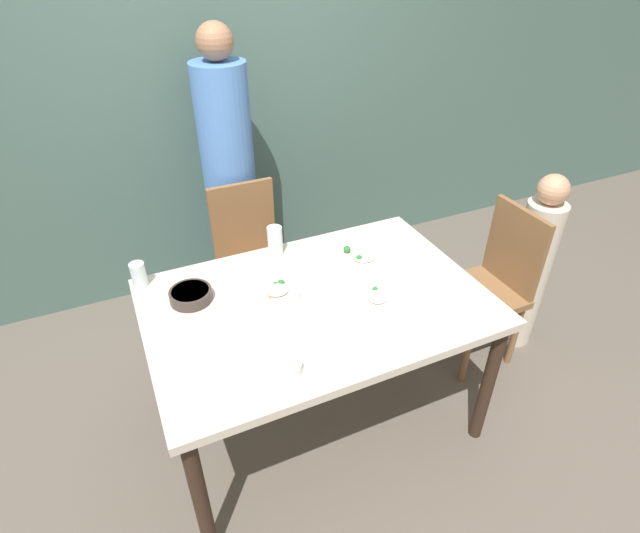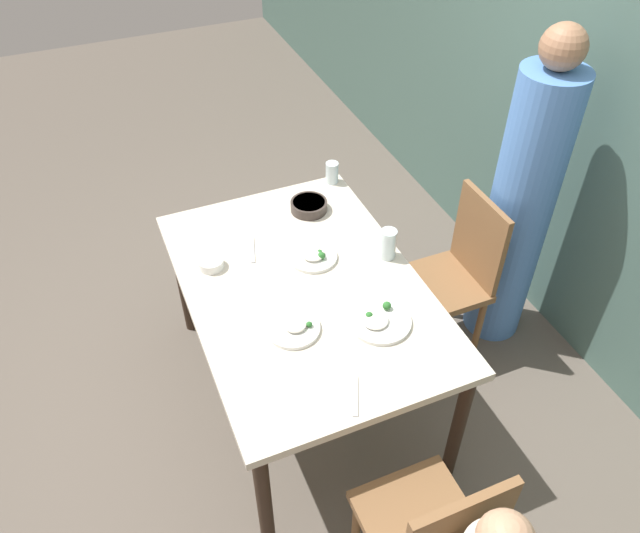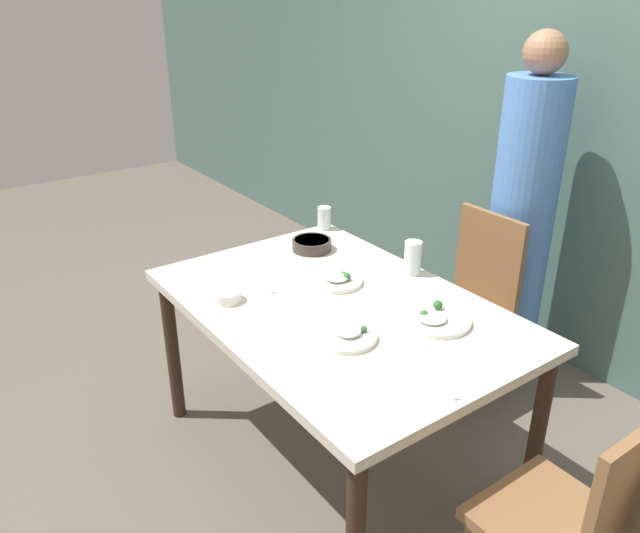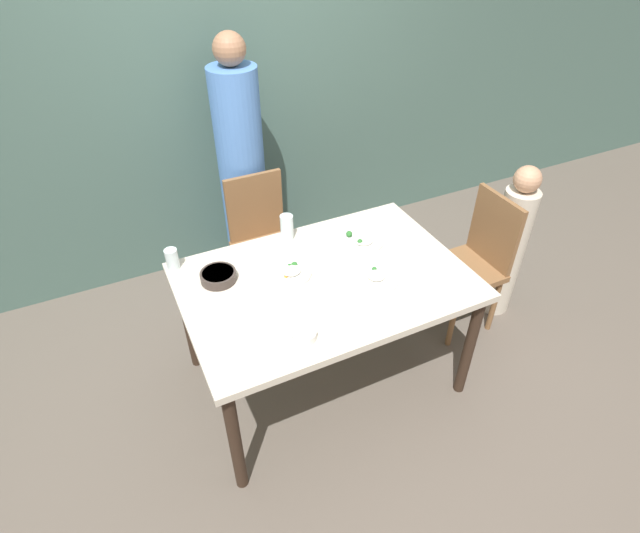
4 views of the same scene
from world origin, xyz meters
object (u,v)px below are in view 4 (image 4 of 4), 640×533
(bowl_curry, at_px, (218,276))
(glass_water_tall, at_px, (172,259))
(person_child, at_px, (508,247))
(plate_rice_adult, at_px, (290,272))
(person_adult, at_px, (243,177))
(chair_adult_spot, at_px, (263,239))
(chair_child_spot, at_px, (474,260))

(bowl_curry, height_order, glass_water_tall, glass_water_tall)
(person_child, relative_size, plate_rice_adult, 4.87)
(bowl_curry, xyz_separation_m, glass_water_tall, (-0.18, 0.21, 0.03))
(bowl_curry, height_order, plate_rice_adult, plate_rice_adult)
(person_adult, relative_size, plate_rice_adult, 7.76)
(person_adult, relative_size, glass_water_tall, 14.88)
(chair_adult_spot, bearing_deg, plate_rice_adult, -97.97)
(plate_rice_adult, bearing_deg, bowl_curry, 161.19)
(glass_water_tall, bearing_deg, chair_child_spot, -12.29)
(person_child, height_order, bowl_curry, person_child)
(plate_rice_adult, bearing_deg, chair_adult_spot, 82.03)
(chair_adult_spot, xyz_separation_m, chair_child_spot, (1.12, -0.79, 0.00))
(bowl_curry, relative_size, glass_water_tall, 1.58)
(chair_adult_spot, height_order, bowl_curry, chair_adult_spot)
(person_adult, height_order, plate_rice_adult, person_adult)
(chair_adult_spot, bearing_deg, bowl_curry, -126.40)
(chair_child_spot, relative_size, plate_rice_adult, 4.14)
(person_adult, bearing_deg, plate_rice_adult, -95.54)
(glass_water_tall, bearing_deg, person_adult, 48.93)
(bowl_curry, bearing_deg, plate_rice_adult, -18.81)
(chair_adult_spot, height_order, person_adult, person_adult)
(chair_child_spot, height_order, person_adult, person_adult)
(chair_adult_spot, bearing_deg, person_adult, 90.00)
(person_child, relative_size, bowl_curry, 5.89)
(plate_rice_adult, xyz_separation_m, glass_water_tall, (-0.53, 0.32, 0.04))
(person_adult, height_order, bowl_curry, person_adult)
(chair_adult_spot, relative_size, person_child, 0.85)
(person_adult, bearing_deg, chair_child_spot, -44.82)
(glass_water_tall, bearing_deg, person_child, -10.67)
(plate_rice_adult, bearing_deg, person_adult, 84.46)
(person_adult, xyz_separation_m, glass_water_tall, (-0.63, -0.73, 0.01))
(chair_adult_spot, relative_size, person_adult, 0.53)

